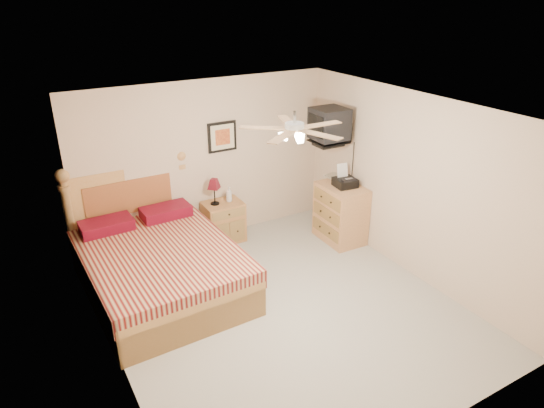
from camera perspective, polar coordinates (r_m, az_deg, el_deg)
The scene contains 17 objects.
floor at distance 6.23m, azimuth 1.22°, elevation -12.13°, with size 4.50×4.50×0.00m, color #9C988D.
ceiling at distance 5.16m, azimuth 1.47°, elevation 10.85°, with size 4.00×4.50×0.04m, color white.
wall_back at distance 7.45m, azimuth -7.72°, elevation 4.85°, with size 4.00×0.04×2.50m, color #CBB095.
wall_front at distance 4.12m, azimuth 18.30°, elevation -13.60°, with size 4.00×0.04×2.50m, color #CBB095.
wall_left at distance 4.96m, azimuth -18.95°, elevation -6.71°, with size 0.04×4.50×2.50m, color #CBB095.
wall_right at distance 6.75m, azimuth 16.00°, elevation 2.05°, with size 0.04×4.50×2.50m, color #CBB095.
bed at distance 6.31m, azimuth -13.30°, elevation -4.19°, with size 1.78×2.34×1.52m, color #C38A43, non-canonical shape.
nightstand at distance 7.64m, azimuth -5.74°, elevation -2.07°, with size 0.60×0.45×0.65m, color #9F653B.
table_lamp at distance 7.40m, azimuth -6.79°, elevation 1.47°, with size 0.22×0.22×0.41m, color #590E1A, non-canonical shape.
lotion_bottle at distance 7.50m, azimuth -5.09°, elevation 1.17°, with size 0.09×0.10×0.24m, color silver.
framed_picture at distance 7.42m, azimuth -5.88°, elevation 7.87°, with size 0.46×0.04×0.46m, color black.
dresser at distance 7.64m, azimuth 8.07°, elevation -1.08°, with size 0.54×0.77×0.91m, color #A27046.
fax_machine at distance 7.40m, azimuth 8.65°, elevation 3.27°, with size 0.32×0.34×0.34m, color black, non-canonical shape.
magazine_lower at distance 7.69m, azimuth 6.79°, elevation 2.96°, with size 0.20×0.27×0.03m, color tan.
magazine_upper at distance 7.71m, azimuth 6.94°, elevation 3.19°, with size 0.18×0.25×0.02m, color tan.
wall_tv at distance 7.36m, azimuth 7.70°, elevation 9.20°, with size 0.56×0.46×0.58m, color black, non-canonical shape.
ceiling_fan at distance 5.03m, azimuth 2.65°, elevation 8.84°, with size 1.14×1.14×0.28m, color silver, non-canonical shape.
Camera 1 is at (-2.62, -4.28, 3.69)m, focal length 32.00 mm.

